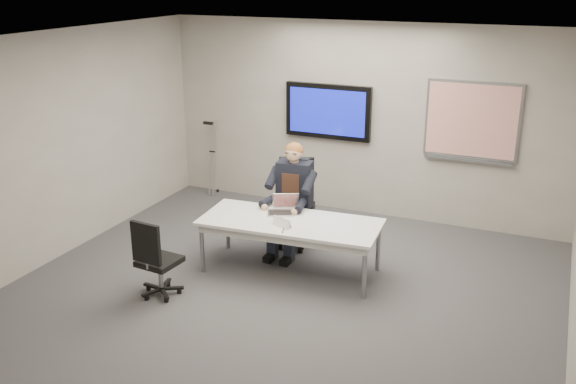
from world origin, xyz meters
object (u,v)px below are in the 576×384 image
at_px(conference_table, 290,227).
at_px(office_chair_far, 296,219).
at_px(laptop, 283,208).
at_px(office_chair_near, 158,272).
at_px(seated_person, 289,210).

relative_size(conference_table, office_chair_far, 1.91).
bearing_deg(laptop, office_chair_near, -147.43).
distance_m(conference_table, office_chair_far, 0.84).
bearing_deg(conference_table, seated_person, 111.09).
distance_m(office_chair_near, laptop, 1.71).
relative_size(office_chair_far, office_chair_near, 1.23).
xyz_separation_m(office_chair_far, laptop, (0.06, -0.55, 0.35)).
bearing_deg(office_chair_far, office_chair_near, -133.55).
distance_m(seated_person, laptop, 0.32).
relative_size(office_chair_far, laptop, 2.77).
bearing_deg(seated_person, office_chair_near, -123.23).
bearing_deg(laptop, conference_table, -72.94).
relative_size(conference_table, seated_person, 1.54).
bearing_deg(office_chair_near, seated_person, -111.79).
distance_m(office_chair_far, office_chair_near, 2.11).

